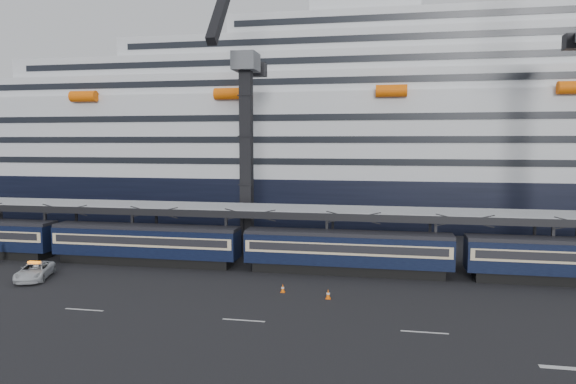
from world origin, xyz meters
name	(u,v)px	position (x,y,z in m)	size (l,w,h in m)	color
ground	(449,314)	(0.00, 0.00, 0.00)	(260.00, 260.00, 0.00)	black
train	(384,251)	(-4.65, 10.00, 2.20)	(133.05, 3.00, 4.05)	black
canopy	(433,214)	(0.00, 14.00, 5.25)	(130.00, 6.25, 5.53)	#96999E
cruise_ship	(408,141)	(-1.08, 45.99, 12.34)	(214.09, 28.84, 34.00)	black
crane_dark_near	(245,144)	(-20.00, 18.59, 11.93)	(4.50, 17.75, 35.08)	#484B50
pickup_truck	(35,271)	(-35.15, 2.84, 0.72)	(2.40, 5.22, 1.45)	silver
traffic_cone_c	(328,294)	(-8.85, 1.94, 0.38)	(0.39, 0.39, 0.77)	#FC6207
traffic_cone_d	(283,288)	(-12.65, 2.98, 0.35)	(0.36, 0.36, 0.71)	#FC6207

